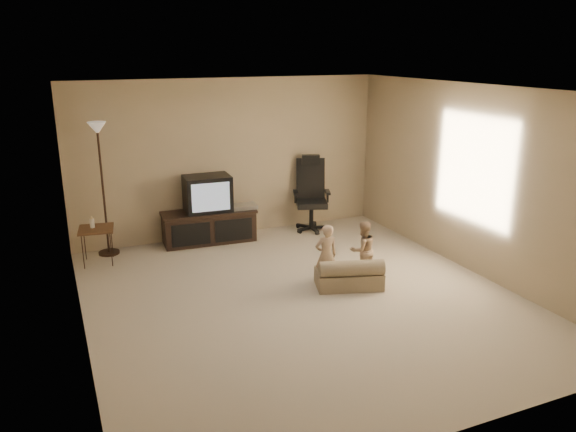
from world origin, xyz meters
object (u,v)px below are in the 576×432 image
office_chair (311,204)px  side_table (96,229)px  child_sofa (350,276)px  toddler_left (326,255)px  floor_lamp (100,159)px  tv_stand (209,215)px  toddler_right (363,250)px

office_chair → side_table: size_ratio=1.77×
side_table → child_sofa: side_table is taller
child_sofa → toddler_left: toddler_left is taller
office_chair → toddler_left: size_ratio=1.51×
floor_lamp → child_sofa: size_ratio=2.11×
office_chair → floor_lamp: floor_lamp is taller
tv_stand → office_chair: 1.74m
side_table → floor_lamp: bearing=61.4°
office_chair → toddler_right: office_chair is taller
tv_stand → toddler_right: (1.46, -2.21, -0.05)m
floor_lamp → toddler_right: (2.99, -2.27, -1.04)m
tv_stand → toddler_left: tv_stand is taller
floor_lamp → child_sofa: bearing=-43.2°
floor_lamp → office_chair: bearing=-2.2°
office_chair → child_sofa: bearing=-83.8°
floor_lamp → toddler_left: (2.42, -2.31, -1.01)m
floor_lamp → toddler_right: bearing=-37.2°
child_sofa → floor_lamp: bearing=153.9°
floor_lamp → tv_stand: bearing=-2.2°
toddler_right → toddler_left: bearing=4.0°
tv_stand → toddler_right: tv_stand is taller
toddler_left → tv_stand: bearing=-61.5°
child_sofa → tv_stand: bearing=132.1°
child_sofa → side_table: bearing=159.6°
office_chair → child_sofa: office_chair is taller
side_table → floor_lamp: 0.99m
toddler_left → child_sofa: bearing=149.2°
floor_lamp → side_table: bearing=-118.6°
office_chair → floor_lamp: (-3.26, 0.13, 0.98)m
side_table → child_sofa: (2.84, -2.18, -0.34)m
floor_lamp → child_sofa: floor_lamp is taller
tv_stand → office_chair: size_ratio=1.21×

